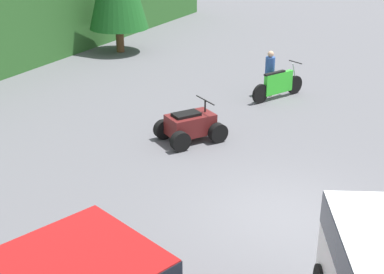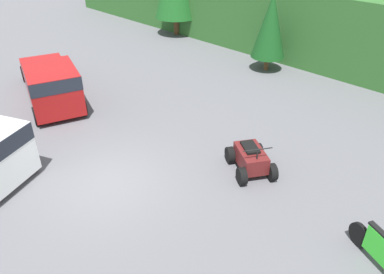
# 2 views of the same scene
# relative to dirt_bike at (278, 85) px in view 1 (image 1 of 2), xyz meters

# --- Properties ---
(ground_plane) EXTENTS (80.00, 80.00, 0.00)m
(ground_plane) POSITION_rel_dirt_bike_xyz_m (-7.54, -2.68, -0.50)
(ground_plane) COLOR #5B5B60
(dirt_bike) EXTENTS (2.18, 1.20, 1.20)m
(dirt_bike) POSITION_rel_dirt_bike_xyz_m (0.00, 0.00, 0.00)
(dirt_bike) COLOR black
(dirt_bike) RESTS_ON ground_plane
(quad_atv) EXTENTS (2.17, 2.01, 1.15)m
(quad_atv) POSITION_rel_dirt_bike_xyz_m (-4.73, 1.05, -0.06)
(quad_atv) COLOR black
(quad_atv) RESTS_ON ground_plane
(rider_person) EXTENTS (0.47, 0.47, 1.61)m
(rider_person) POSITION_rel_dirt_bike_xyz_m (0.20, 0.41, 0.38)
(rider_person) COLOR brown
(rider_person) RESTS_ON ground_plane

